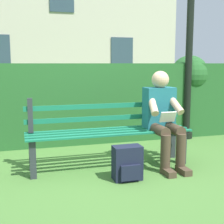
{
  "coord_description": "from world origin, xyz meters",
  "views": [
    {
      "loc": [
        1.04,
        3.63,
        1.28
      ],
      "look_at": [
        0.0,
        0.1,
        0.71
      ],
      "focal_mm": 50.33,
      "sensor_mm": 36.0,
      "label": 1
    }
  ],
  "objects_px": {
    "park_bench": "(108,132)",
    "lamp_post": "(191,9)",
    "backpack": "(127,163)",
    "person_seated": "(163,116)"
  },
  "relations": [
    {
      "from": "park_bench",
      "to": "lamp_post",
      "type": "relative_size",
      "value": 0.59
    },
    {
      "from": "park_bench",
      "to": "person_seated",
      "type": "bearing_deg",
      "value": 166.64
    },
    {
      "from": "person_seated",
      "to": "park_bench",
      "type": "bearing_deg",
      "value": -13.36
    },
    {
      "from": "lamp_post",
      "to": "backpack",
      "type": "bearing_deg",
      "value": 44.05
    },
    {
      "from": "park_bench",
      "to": "lamp_post",
      "type": "distance_m",
      "value": 2.63
    },
    {
      "from": "person_seated",
      "to": "backpack",
      "type": "height_order",
      "value": "person_seated"
    },
    {
      "from": "backpack",
      "to": "person_seated",
      "type": "bearing_deg",
      "value": -147.99
    },
    {
      "from": "person_seated",
      "to": "lamp_post",
      "type": "height_order",
      "value": "lamp_post"
    },
    {
      "from": "park_bench",
      "to": "person_seated",
      "type": "distance_m",
      "value": 0.71
    },
    {
      "from": "person_seated",
      "to": "lamp_post",
      "type": "relative_size",
      "value": 0.35
    }
  ]
}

